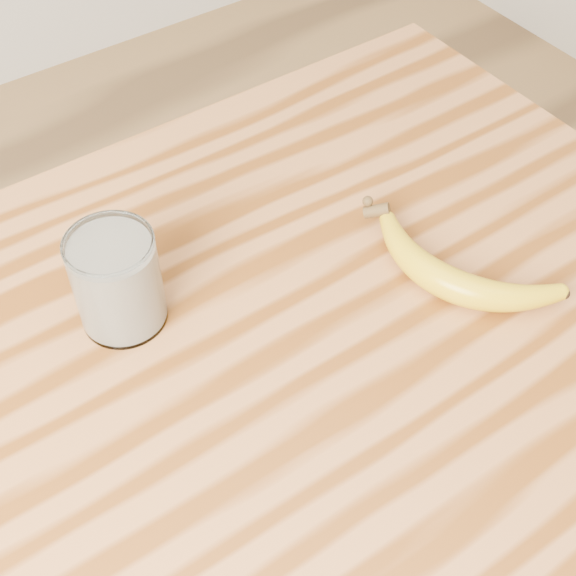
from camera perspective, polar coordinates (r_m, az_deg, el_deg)
table at (r=0.92m, az=-4.15°, el=-11.03°), size 1.20×0.80×0.90m
smoothie_glass at (r=0.84m, az=-12.05°, el=0.46°), size 0.09×0.09×0.11m
banana at (r=0.88m, az=11.43°, el=0.22°), size 0.22×0.33×0.04m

